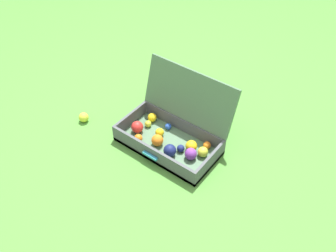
{
  "coord_description": "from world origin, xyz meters",
  "views": [
    {
      "loc": [
        0.99,
        -1.34,
        1.76
      ],
      "look_at": [
        -0.02,
        -0.01,
        0.18
      ],
      "focal_mm": 39.13,
      "sensor_mm": 36.0,
      "label": 1
    }
  ],
  "objects": [
    {
      "name": "ground_plane",
      "position": [
        0.0,
        0.0,
        0.0
      ],
      "size": [
        16.0,
        16.0,
        0.0
      ],
      "primitive_type": "plane",
      "color": "#4C8C38"
    },
    {
      "name": "stray_ball_on_grass",
      "position": [
        -0.64,
        -0.17,
        0.03
      ],
      "size": [
        0.07,
        0.07,
        0.07
      ],
      "primitive_type": "sphere",
      "color": "#CCDB38",
      "rests_on": "ground"
    },
    {
      "name": "open_suitcase",
      "position": [
        -0.02,
        0.05,
        0.1
      ],
      "size": [
        0.66,
        0.48,
        0.45
      ],
      "color": "#4C7051",
      "rests_on": "ground"
    }
  ]
}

